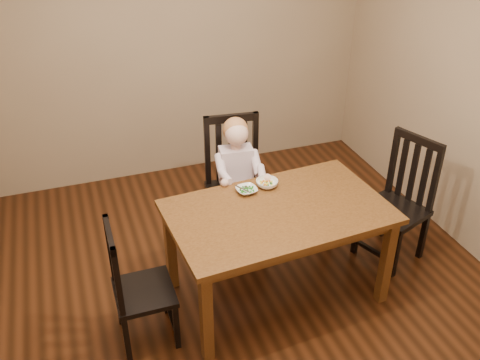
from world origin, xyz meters
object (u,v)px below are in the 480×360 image
object	(u,v)px
chair_left	(136,287)
chair_right	(399,202)
toddler	(237,171)
dining_table	(278,220)
bowl_veg	(267,183)
chair_child	(235,184)
bowl_peas	(247,190)

from	to	relation	value
chair_left	chair_right	xyz separation A→B (m)	(2.18, 0.24, 0.06)
chair_right	toddler	bearing A→B (deg)	42.12
chair_left	dining_table	bearing A→B (deg)	95.87
chair_right	bowl_veg	bearing A→B (deg)	60.02
bowl_veg	chair_child	bearing A→B (deg)	100.26
toddler	bowl_peas	bearing A→B (deg)	86.45
bowl_veg	dining_table	bearing A→B (deg)	-96.74
chair_child	toddler	distance (m)	0.17
toddler	chair_child	bearing A→B (deg)	-90.00
chair_right	bowl_peas	size ratio (longest dim) A/B	6.96
bowl_peas	bowl_veg	distance (m)	0.18
dining_table	bowl_peas	xyz separation A→B (m)	(-0.14, 0.29, 0.11)
dining_table	chair_child	bearing A→B (deg)	93.62
chair_right	bowl_peas	bearing A→B (deg)	62.61
chair_child	toddler	bearing A→B (deg)	90.00
dining_table	chair_right	world-z (taller)	chair_right
dining_table	bowl_peas	distance (m)	0.34
dining_table	bowl_veg	xyz separation A→B (m)	(0.04, 0.31, 0.12)
chair_left	chair_child	bearing A→B (deg)	132.16
chair_left	bowl_peas	size ratio (longest dim) A/B	6.20
chair_child	bowl_peas	xyz separation A→B (m)	(-0.09, -0.51, 0.26)
chair_right	bowl_peas	world-z (taller)	chair_right
toddler	chair_right	bearing A→B (deg)	158.85
toddler	bowl_veg	xyz separation A→B (m)	(0.09, -0.43, 0.11)
chair_right	bowl_veg	world-z (taller)	chair_right
dining_table	bowl_veg	bearing A→B (deg)	83.26
chair_child	chair_left	size ratio (longest dim) A/B	1.17
chair_right	bowl_peas	xyz separation A→B (m)	(-1.26, 0.15, 0.28)
chair_child	bowl_peas	bearing A→B (deg)	86.83
chair_left	bowl_peas	world-z (taller)	chair_left
chair_child	chair_right	distance (m)	1.35
chair_right	bowl_veg	distance (m)	1.14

